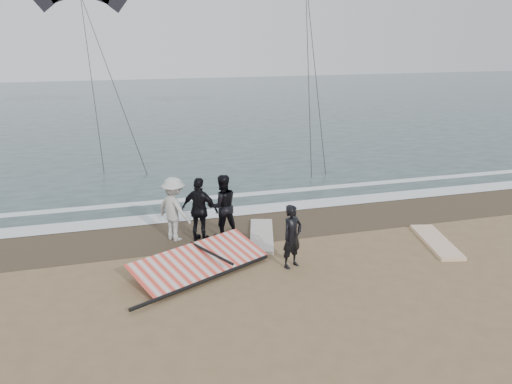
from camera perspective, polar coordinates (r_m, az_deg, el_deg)
The scene contains 10 objects.
ground at distance 12.09m, azimuth 8.26°, elevation -11.06°, with size 120.00×120.00×0.00m, color #8C704C.
sea at distance 43.25m, azimuth -9.92°, elevation 9.68°, with size 120.00×54.00×0.02m, color #233838.
wet_sand at distance 15.91m, azimuth 1.70°, elevation -3.63°, with size 120.00×2.80×0.01m, color #4C3D2B.
foam_near at distance 17.16m, azimuth 0.29°, elevation -1.94°, with size 120.00×0.90×0.01m, color white.
foam_far at distance 18.71m, azimuth -1.16°, elevation -0.27°, with size 120.00×0.45×0.01m, color white.
man_main at distance 12.80m, azimuth 4.15°, elevation -5.08°, with size 0.61×0.40×1.68m, color black.
board_white at distance 15.37m, azimuth 19.91°, elevation -5.35°, with size 0.69×2.45×0.10m, color white.
board_cream at distance 14.86m, azimuth 0.65°, elevation -5.00°, with size 0.67×2.51×0.10m, color beige.
trio_cluster at distance 14.55m, azimuth -6.82°, elevation -1.85°, with size 2.53×1.51×1.91m.
sail_rig at distance 13.00m, azimuth -6.85°, elevation -7.91°, with size 3.73×3.10×0.49m.
Camera 1 is at (-4.52, -9.63, 5.76)m, focal length 35.00 mm.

